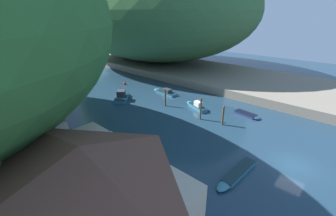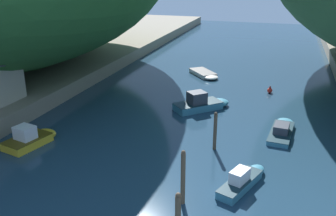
# 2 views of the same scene
# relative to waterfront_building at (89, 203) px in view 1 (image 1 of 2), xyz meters

# --- Properties ---
(water_surface) EXTENTS (130.00, 130.00, 0.00)m
(water_surface) POSITION_rel_waterfront_building_xyz_m (19.22, 24.00, -5.30)
(water_surface) COLOR #1E384C
(water_surface) RESTS_ON ground
(right_bank) EXTENTS (22.00, 120.00, 1.55)m
(right_bank) POSITION_rel_waterfront_building_xyz_m (43.98, 24.00, -4.52)
(right_bank) COLOR gray
(right_bank) RESTS_ON ground
(hillside_right) EXTENTS (43.89, 61.45, 27.63)m
(hillside_right) POSITION_rel_waterfront_building_xyz_m (45.08, 41.13, 10.07)
(hillside_right) COLOR #3D6B3D
(hillside_right) RESTS_ON right_bank
(waterfront_building) EXTENTS (7.53, 10.80, 7.29)m
(waterfront_building) POSITION_rel_waterfront_building_xyz_m (0.00, 0.00, 0.00)
(waterfront_building) COLOR #B2A899
(waterfront_building) RESTS_ON left_bank
(boathouse_shed) EXTENTS (5.64, 8.17, 5.68)m
(boathouse_shed) POSITION_rel_waterfront_building_xyz_m (1.05, 13.99, -0.81)
(boathouse_shed) COLOR #B2A899
(boathouse_shed) RESTS_ON left_bank
(boat_far_upstream) EXTENTS (5.55, 5.44, 1.81)m
(boat_far_upstream) POSITION_rel_waterfront_building_xyz_m (19.50, 23.58, -4.75)
(boat_far_upstream) COLOR teal
(boat_far_upstream) RESTS_ON water_surface
(boat_near_quay) EXTENTS (6.31, 1.36, 0.46)m
(boat_near_quay) POSITION_rel_waterfront_building_xyz_m (13.41, -2.22, -5.07)
(boat_near_quay) COLOR teal
(boat_near_quay) RESTS_ON water_surface
(boat_moored_right) EXTENTS (2.91, 4.65, 1.66)m
(boat_moored_right) POSITION_rel_waterfront_building_xyz_m (8.42, 11.79, -4.80)
(boat_moored_right) COLOR gold
(boat_moored_right) RESTS_ON water_surface
(boat_small_dinghy) EXTENTS (2.84, 5.12, 1.35)m
(boat_small_dinghy) POSITION_rel_waterfront_building_xyz_m (25.03, 10.77, -4.89)
(boat_small_dinghy) COLOR teal
(boat_small_dinghy) RESTS_ON water_surface
(boat_red_skiff) EXTENTS (2.16, 6.15, 1.05)m
(boat_red_skiff) POSITION_rel_waterfront_building_xyz_m (27.11, 19.86, -4.98)
(boat_red_skiff) COLOR teal
(boat_red_skiff) RESTS_ON water_surface
(boat_open_rowboat) EXTENTS (4.82, 5.21, 0.53)m
(boat_open_rowboat) POSITION_rel_waterfront_building_xyz_m (17.20, 35.25, -5.04)
(boat_open_rowboat) COLOR silver
(boat_open_rowboat) RESTS_ON water_surface
(boat_mid_channel) EXTENTS (1.85, 4.23, 0.41)m
(boat_mid_channel) POSITION_rel_waterfront_building_xyz_m (27.81, 2.85, -5.09)
(boat_mid_channel) COLOR navy
(boat_mid_channel) RESTS_ON water_surface
(mooring_post_nearest) EXTENTS (0.30, 0.30, 2.92)m
(mooring_post_nearest) POSITION_rel_waterfront_building_xyz_m (22.53, 4.39, -3.83)
(mooring_post_nearest) COLOR brown
(mooring_post_nearest) RESTS_ON water_surface
(mooring_post_second) EXTENTS (0.27, 0.27, 3.46)m
(mooring_post_second) POSITION_rel_waterfront_building_xyz_m (21.87, 7.71, -3.56)
(mooring_post_second) COLOR brown
(mooring_post_second) RESTS_ON water_surface
(mooring_post_fourth) EXTENTS (0.26, 0.26, 3.04)m
(mooring_post_fourth) POSITION_rel_waterfront_building_xyz_m (22.30, 15.21, -3.77)
(mooring_post_fourth) COLOR #4C3D2D
(mooring_post_fourth) RESTS_ON water_surface
(channel_buoy_near) EXTENTS (0.56, 0.56, 0.84)m
(channel_buoy_near) POSITION_rel_waterfront_building_xyz_m (25.51, 30.70, -4.97)
(channel_buoy_near) COLOR red
(channel_buoy_near) RESTS_ON water_surface
(person_by_boathouse) EXTENTS (0.25, 0.40, 1.69)m
(person_by_boathouse) POSITION_rel_waterfront_building_xyz_m (4.66, 3.15, -2.77)
(person_by_boathouse) COLOR #282D3D
(person_by_boathouse) RESTS_ON left_bank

